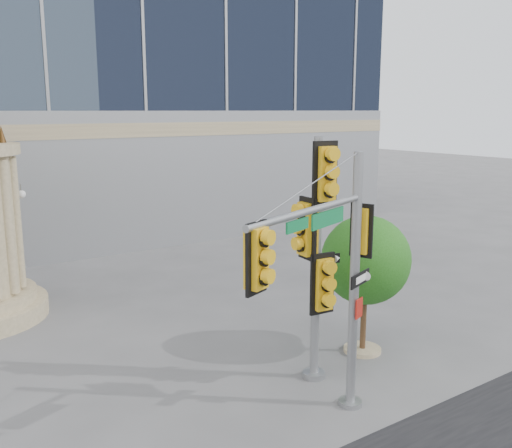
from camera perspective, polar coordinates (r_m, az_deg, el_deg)
ground at (r=13.40m, az=7.24°, el=-15.50°), size 120.00×120.00×0.00m
main_signal_pole at (r=10.58m, az=7.72°, el=-3.98°), size 3.89×1.74×5.25m
secondary_signal_pole at (r=12.42m, az=6.18°, el=-1.80°), size 0.95×0.76×5.48m
street_tree at (r=14.37m, az=10.98°, el=-3.88°), size 2.25×2.20×3.51m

